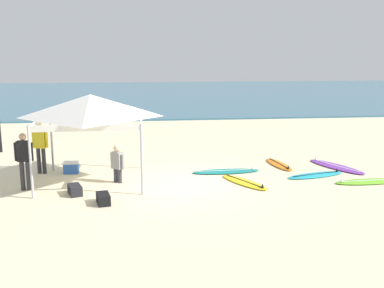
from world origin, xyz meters
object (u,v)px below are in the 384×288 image
Objects in this scene: surfboard_cyan at (316,175)px; person_yellow at (40,145)px; person_black at (24,157)px; surfboard_purple at (336,166)px; person_grey at (117,162)px; surfboard_teal at (226,171)px; gear_bag_by_pole at (103,199)px; canopy_tent at (91,106)px; surfboard_orange at (279,164)px; cooler_box at (71,167)px; surfboard_yellow at (244,182)px; surfboard_lime at (368,181)px; gear_bag_near_tent at (75,190)px.

person_yellow is at bearing 171.28° from surfboard_cyan.
surfboard_purple is at bearing 8.39° from person_black.
surfboard_cyan is 6.49m from person_grey.
gear_bag_by_pole is at bearing -144.11° from surfboard_teal.
gear_bag_by_pole is at bearing -78.10° from canopy_tent.
canopy_tent is 1.45× the size of surfboard_cyan.
surfboard_orange is 3.86× the size of cooler_box.
person_black is at bearing 179.53° from surfboard_yellow.
gear_bag_near_tent reaches higher than surfboard_lime.
surfboard_lime is 0.91× the size of surfboard_purple.
canopy_tent is at bearing -171.98° from surfboard_teal.
surfboard_purple is at bearing 20.98° from gear_bag_by_pole.
surfboard_lime is at bearing -49.15° from surfboard_orange.
gear_bag_by_pole is at bearing -160.88° from surfboard_yellow.
surfboard_purple is 9.02m from gear_bag_near_tent.
person_grey is at bearing 171.94° from surfboard_yellow.
surfboard_purple is at bearing 2.97° from surfboard_teal.
surfboard_orange is 1.61× the size of person_grey.
gear_bag_near_tent is (-6.84, -2.65, 0.10)m from surfboard_orange.
canopy_tent is at bearing 72.82° from gear_bag_near_tent.
cooler_box is (-9.22, 0.29, 0.16)m from surfboard_purple.
surfboard_orange is 2.20m from surfboard_teal.
surfboard_lime is 0.97× the size of surfboard_teal.
surfboard_yellow is 1.71× the size of person_grey.
canopy_tent reaches higher than surfboard_orange.
gear_bag_near_tent is 1.25m from gear_bag_by_pole.
surfboard_cyan and surfboard_purple have the same top height.
person_grey reaches higher than surfboard_yellow.
surfboard_purple is 9.22m from cooler_box.
person_black is 3.42× the size of cooler_box.
person_black is at bearing -166.27° from surfboard_orange.
cooler_box reaches higher than surfboard_teal.
cooler_box reaches higher than surfboard_purple.
person_yellow is at bearing 151.75° from person_grey.
gear_bag_by_pole reaches higher than surfboard_orange.
surfboard_lime is 7.88m from person_grey.
gear_bag_near_tent is (-5.08, -0.56, 0.10)m from surfboard_yellow.
surfboard_orange is 3.22× the size of gear_bag_by_pole.
canopy_tent is 7.60m from surfboard_cyan.
cooler_box is (-7.29, -0.23, 0.16)m from surfboard_orange.
surfboard_lime is 1.10× the size of surfboard_yellow.
cooler_box is (-9.42, 2.23, 0.16)m from surfboard_lime.
canopy_tent is at bearing 20.05° from person_black.
surfboard_lime is at bearing -5.38° from surfboard_yellow.
surfboard_yellow is (-1.76, -2.09, -0.00)m from surfboard_orange.
surfboard_cyan is at bearing -8.72° from person_yellow.
person_yellow is (-9.05, 1.39, 0.95)m from surfboard_cyan.
cooler_box is at bearing 141.08° from person_grey.
canopy_tent is 1.63× the size of surfboard_orange.
surfboard_yellow is at bearing 6.26° from gear_bag_near_tent.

